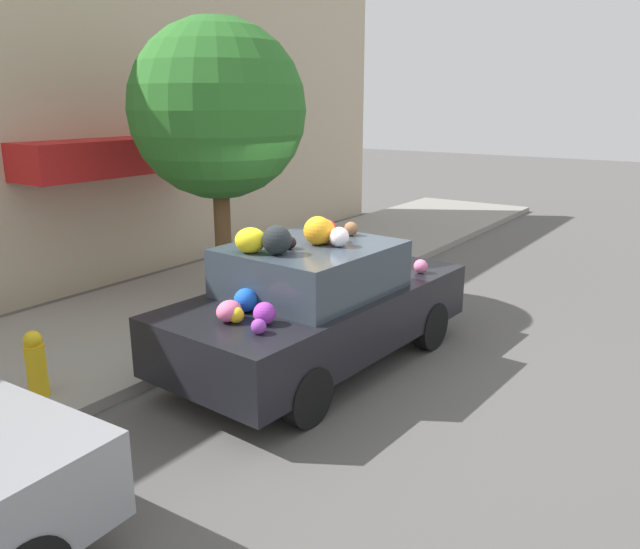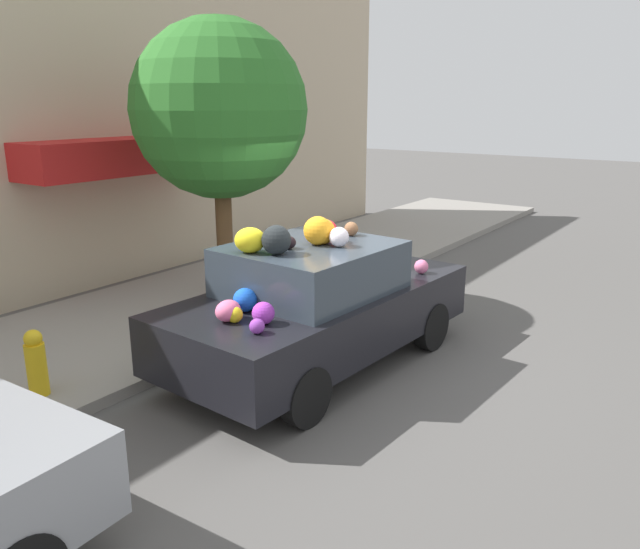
# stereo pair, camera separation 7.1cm
# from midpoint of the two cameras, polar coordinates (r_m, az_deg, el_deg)

# --- Properties ---
(ground_plane) EXTENTS (60.00, 60.00, 0.00)m
(ground_plane) POSITION_cam_midpoint_polar(r_m,az_deg,el_deg) (7.53, 0.05, -8.06)
(ground_plane) COLOR #565451
(sidewalk_curb) EXTENTS (24.00, 3.20, 0.13)m
(sidewalk_curb) POSITION_cam_midpoint_polar(r_m,az_deg,el_deg) (9.22, -13.81, -3.56)
(sidewalk_curb) COLOR gray
(sidewalk_curb) RESTS_ON ground
(building_facade) EXTENTS (18.00, 1.20, 5.96)m
(building_facade) POSITION_cam_midpoint_polar(r_m,az_deg,el_deg) (10.55, -22.92, 14.00)
(building_facade) COLOR #C6B293
(building_facade) RESTS_ON ground
(street_tree) EXTENTS (2.48, 2.48, 4.01)m
(street_tree) POSITION_cam_midpoint_polar(r_m,az_deg,el_deg) (9.06, -8.96, 14.61)
(street_tree) COLOR brown
(street_tree) RESTS_ON sidewalk_curb
(fire_hydrant) EXTENTS (0.20, 0.20, 0.70)m
(fire_hydrant) POSITION_cam_midpoint_polar(r_m,az_deg,el_deg) (6.94, -24.26, -7.39)
(fire_hydrant) COLOR gold
(fire_hydrant) RESTS_ON sidewalk_curb
(art_car) EXTENTS (4.05, 1.98, 1.80)m
(art_car) POSITION_cam_midpoint_polar(r_m,az_deg,el_deg) (7.20, 0.09, -2.57)
(art_car) COLOR black
(art_car) RESTS_ON ground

